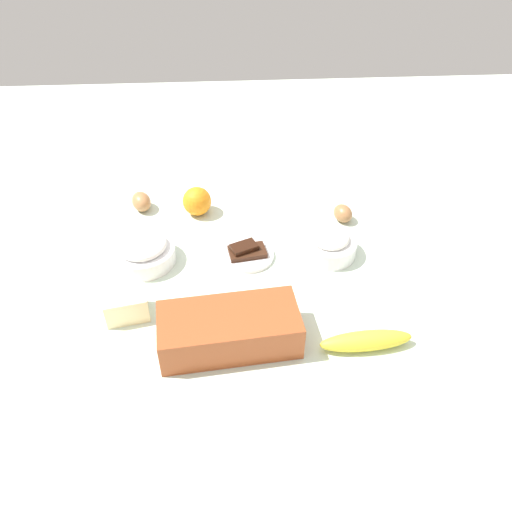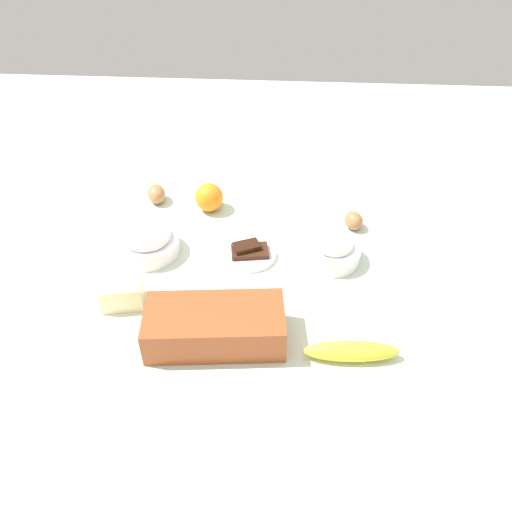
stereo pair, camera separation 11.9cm
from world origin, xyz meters
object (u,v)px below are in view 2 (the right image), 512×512
at_px(banana, 351,351).
at_px(chocolate_plate, 249,253).
at_px(sugar_bowl, 148,242).
at_px(butter_block, 122,293).
at_px(egg_near_butter, 156,194).
at_px(orange_fruit, 209,197).
at_px(egg_beside_bowl, 354,220).
at_px(flour_bowl, 333,250).
at_px(loaf_pan, 215,326).

distance_m(banana, chocolate_plate, 0.38).
xyz_separation_m(sugar_bowl, chocolate_plate, (-0.25, -0.00, -0.02)).
height_order(sugar_bowl, butter_block, sugar_bowl).
height_order(banana, egg_near_butter, egg_near_butter).
distance_m(orange_fruit, egg_beside_bowl, 0.39).
distance_m(egg_near_butter, egg_beside_bowl, 0.55).
xyz_separation_m(flour_bowl, butter_block, (0.47, 0.18, -0.00)).
bearing_deg(flour_bowl, egg_beside_bowl, -114.08).
xyz_separation_m(loaf_pan, egg_near_butter, (0.23, -0.50, -0.02)).
bearing_deg(egg_near_butter, orange_fruit, 169.38).
height_order(loaf_pan, egg_near_butter, loaf_pan).
height_order(loaf_pan, banana, loaf_pan).
bearing_deg(banana, butter_block, -13.78).
height_order(banana, orange_fruit, orange_fruit).
xyz_separation_m(egg_near_butter, chocolate_plate, (-0.28, 0.22, -0.01)).
xyz_separation_m(sugar_bowl, banana, (-0.47, 0.30, -0.01)).
distance_m(flour_bowl, chocolate_plate, 0.20).
bearing_deg(loaf_pan, banana, 168.15).
relative_size(orange_fruit, egg_near_butter, 1.13).
xyz_separation_m(butter_block, egg_near_butter, (0.01, -0.41, -0.00)).
xyz_separation_m(sugar_bowl, egg_near_butter, (0.03, -0.23, -0.01)).
bearing_deg(sugar_bowl, egg_near_butter, -82.45).
relative_size(loaf_pan, egg_beside_bowl, 4.91).
height_order(loaf_pan, orange_fruit, loaf_pan).
height_order(sugar_bowl, egg_near_butter, sugar_bowl).
xyz_separation_m(sugar_bowl, butter_block, (0.02, 0.18, -0.00)).
relative_size(egg_near_butter, chocolate_plate, 0.53).
bearing_deg(egg_beside_bowl, flour_bowl, 65.92).
distance_m(orange_fruit, chocolate_plate, 0.23).
relative_size(orange_fruit, chocolate_plate, 0.60).
distance_m(sugar_bowl, banana, 0.56).
xyz_separation_m(banana, butter_block, (0.49, -0.12, 0.01)).
distance_m(butter_block, egg_beside_bowl, 0.62).
bearing_deg(chocolate_plate, loaf_pan, 79.85).
distance_m(loaf_pan, banana, 0.28).
relative_size(banana, chocolate_plate, 1.46).
height_order(orange_fruit, egg_beside_bowl, orange_fruit).
relative_size(loaf_pan, butter_block, 3.24).
height_order(orange_fruit, chocolate_plate, orange_fruit).
distance_m(flour_bowl, butter_block, 0.50).
distance_m(sugar_bowl, butter_block, 0.18).
xyz_separation_m(egg_near_butter, egg_beside_bowl, (-0.54, 0.09, -0.00)).
relative_size(flour_bowl, orange_fruit, 1.72).
bearing_deg(loaf_pan, egg_beside_bowl, -133.08).
distance_m(flour_bowl, banana, 0.30).
bearing_deg(orange_fruit, butter_block, 69.40).
distance_m(flour_bowl, sugar_bowl, 0.45).
xyz_separation_m(loaf_pan, sugar_bowl, (0.20, -0.27, -0.01)).
bearing_deg(sugar_bowl, banana, 147.73).
relative_size(loaf_pan, banana, 1.53).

